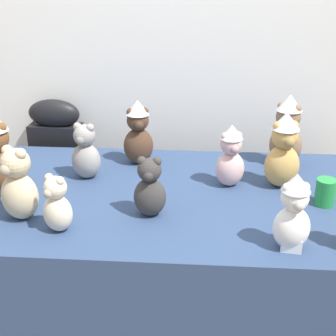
% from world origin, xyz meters
% --- Properties ---
extents(wall_back, '(7.00, 0.08, 2.60)m').
position_xyz_m(wall_back, '(0.00, 1.00, 1.30)').
color(wall_back, white).
rests_on(wall_back, ground_plane).
extents(display_table, '(1.68, 0.99, 0.71)m').
position_xyz_m(display_table, '(0.00, 0.25, 0.35)').
color(display_table, navy).
rests_on(display_table, ground_plane).
extents(instrument_case, '(0.29, 0.14, 0.92)m').
position_xyz_m(instrument_case, '(-0.66, 0.88, 0.47)').
color(instrument_case, black).
rests_on(instrument_case, ground_plane).
extents(teddy_bear_cocoa, '(0.17, 0.15, 0.31)m').
position_xyz_m(teddy_bear_cocoa, '(-0.16, 0.57, 0.86)').
color(teddy_bear_cocoa, '#4C3323').
rests_on(teddy_bear_cocoa, display_table).
extents(teddy_bear_cream, '(0.14, 0.14, 0.22)m').
position_xyz_m(teddy_bear_cream, '(-0.38, -0.06, 0.81)').
color(teddy_bear_cream, beige).
rests_on(teddy_bear_cream, display_table).
extents(teddy_bear_mocha, '(0.20, 0.19, 0.34)m').
position_xyz_m(teddy_bear_mocha, '(0.53, 0.61, 0.87)').
color(teddy_bear_mocha, '#7F6047').
rests_on(teddy_bear_mocha, display_table).
extents(teddy_bear_charcoal, '(0.13, 0.11, 0.24)m').
position_xyz_m(teddy_bear_charcoal, '(-0.06, 0.07, 0.82)').
color(teddy_bear_charcoal, '#383533').
rests_on(teddy_bear_charcoal, display_table).
extents(teddy_bear_honey, '(0.18, 0.16, 0.33)m').
position_xyz_m(teddy_bear_honey, '(0.48, 0.37, 0.87)').
color(teddy_bear_honey, tan).
rests_on(teddy_bear_honey, display_table).
extents(teddy_bear_snow, '(0.14, 0.13, 0.28)m').
position_xyz_m(teddy_bear_snow, '(0.44, -0.12, 0.84)').
color(teddy_bear_snow, white).
rests_on(teddy_bear_snow, display_table).
extents(teddy_bear_blush, '(0.15, 0.14, 0.28)m').
position_xyz_m(teddy_bear_blush, '(0.26, 0.36, 0.84)').
color(teddy_bear_blush, beige).
rests_on(teddy_bear_blush, display_table).
extents(teddy_bear_ash, '(0.15, 0.14, 0.26)m').
position_xyz_m(teddy_bear_ash, '(-0.37, 0.39, 0.82)').
color(teddy_bear_ash, gray).
rests_on(teddy_bear_ash, display_table).
extents(teddy_bear_sand, '(0.19, 0.18, 0.29)m').
position_xyz_m(teddy_bear_sand, '(-0.54, 0.01, 0.84)').
color(teddy_bear_sand, '#CCB78E').
rests_on(teddy_bear_sand, display_table).
extents(party_cup_green, '(0.08, 0.08, 0.11)m').
position_xyz_m(party_cup_green, '(0.63, 0.20, 0.76)').
color(party_cup_green, '#238C3D').
rests_on(party_cup_green, display_table).
extents(name_card_front_left, '(0.07, 0.02, 0.05)m').
position_xyz_m(name_card_front_left, '(0.44, -0.16, 0.73)').
color(name_card_front_left, white).
rests_on(name_card_front_left, display_table).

